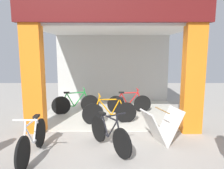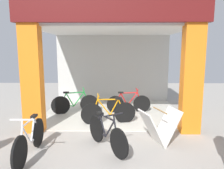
% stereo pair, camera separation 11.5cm
% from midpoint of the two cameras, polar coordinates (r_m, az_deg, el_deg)
% --- Properties ---
extents(ground_plane, '(17.32, 17.32, 0.00)m').
position_cam_midpoint_polar(ground_plane, '(5.96, -0.52, -12.35)').
color(ground_plane, '#9E9991').
rests_on(ground_plane, ground).
extents(shop_facade, '(4.86, 3.83, 3.51)m').
position_cam_midpoint_polar(shop_facade, '(7.26, -0.49, 6.65)').
color(shop_facade, beige).
rests_on(shop_facade, ground).
extents(bicycle_inside_0, '(1.55, 0.42, 0.85)m').
position_cam_midpoint_polar(bicycle_inside_0, '(7.60, 3.83, -4.93)').
color(bicycle_inside_0, black).
rests_on(bicycle_inside_0, ground).
extents(bicycle_inside_1, '(1.59, 0.49, 0.89)m').
position_cam_midpoint_polar(bicycle_inside_1, '(7.54, -10.36, -5.04)').
color(bicycle_inside_1, black).
rests_on(bicycle_inside_1, ground).
extents(bicycle_inside_2, '(1.62, 0.45, 0.90)m').
position_cam_midpoint_polar(bicycle_inside_2, '(6.43, -1.37, -7.35)').
color(bicycle_inside_2, black).
rests_on(bicycle_inside_2, ground).
extents(bicycle_parked_0, '(0.90, 1.37, 0.88)m').
position_cam_midpoint_polar(bicycle_parked_0, '(4.87, -1.77, -12.94)').
color(bicycle_parked_0, black).
rests_on(bicycle_parked_0, ground).
extents(bicycle_parked_1, '(0.45, 1.66, 0.91)m').
position_cam_midpoint_polar(bicycle_parked_1, '(4.82, -21.23, -13.66)').
color(bicycle_parked_1, black).
rests_on(bicycle_parked_1, ground).
extents(sandwich_board_sign, '(1.01, 0.83, 0.83)m').
position_cam_midpoint_polar(sandwich_board_sign, '(5.25, 12.11, -10.84)').
color(sandwich_board_sign, silver).
rests_on(sandwich_board_sign, ground).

